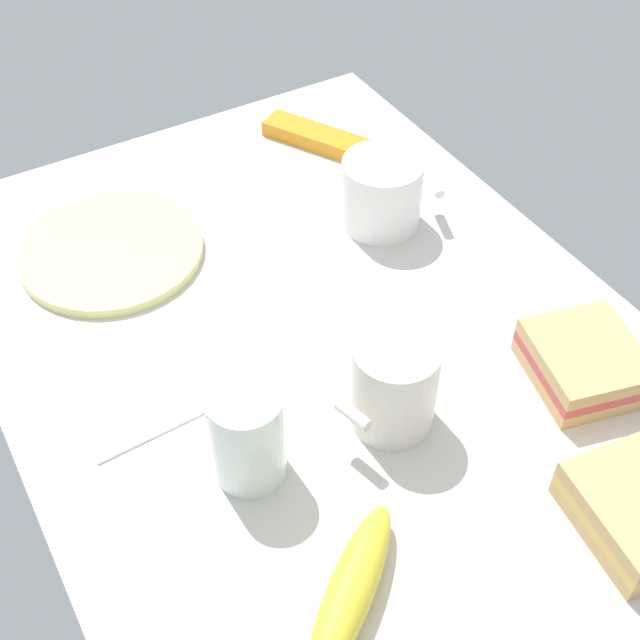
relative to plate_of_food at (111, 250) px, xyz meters
The scene contains 9 objects.
tabletop 27.74cm from the plate_of_food, 30.18° to the left, with size 90.00×64.00×2.00cm, color beige.
plate_of_food is the anchor object (origin of this frame).
coffee_mug_black 32.19cm from the plate_of_food, 70.44° to the left, with size 9.50×12.11×8.60cm.
coffee_mug_milky 39.32cm from the plate_of_food, 21.91° to the left, with size 8.03×10.33×9.80cm.
sandwich_main 53.60cm from the plate_of_food, 39.21° to the left, with size 13.15×12.35×4.40cm.
glass_of_milk 34.85cm from the plate_of_food, ahead, with size 6.64×6.64×10.19cm.
banana 50.14cm from the plate_of_food, ahead, with size 12.91×15.15×3.75cm.
snack_bar 32.69cm from the plate_of_food, 103.21° to the left, with size 14.98×3.99×2.00cm, color orange.
paper_napkin 21.30cm from the plate_of_food, 15.12° to the right, with size 12.77×12.77×0.30cm, color white.
Camera 1 is at (51.93, -30.44, 66.61)cm, focal length 47.37 mm.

